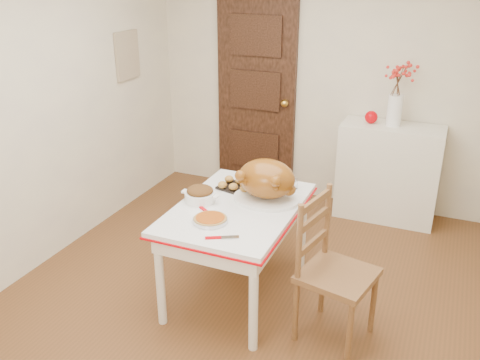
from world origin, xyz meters
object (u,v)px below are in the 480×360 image
at_px(sideboard, 388,172).
at_px(chair_oak, 338,272).
at_px(kitchen_table, 237,251).
at_px(pumpkin_pie, 210,219).
at_px(turkey_platter, 267,181).

distance_m(sideboard, chair_oak, 1.94).
distance_m(sideboard, kitchen_table, 1.93).
height_order(chair_oak, pumpkin_pie, chair_oak).
bearing_deg(pumpkin_pie, chair_oak, 6.71).
distance_m(chair_oak, turkey_platter, 0.82).
bearing_deg(kitchen_table, turkey_platter, 47.28).
bearing_deg(sideboard, chair_oak, -91.00).
xyz_separation_m(sideboard, kitchen_table, (-0.82, -1.75, -0.10)).
bearing_deg(turkey_platter, sideboard, 78.48).
bearing_deg(pumpkin_pie, kitchen_table, 77.37).
bearing_deg(pumpkin_pie, turkey_platter, 64.51).
xyz_separation_m(turkey_platter, pumpkin_pie, (-0.22, -0.47, -0.13)).
relative_size(sideboard, turkey_platter, 1.91).
bearing_deg(kitchen_table, chair_oak, -14.07).
xyz_separation_m(chair_oak, pumpkin_pie, (-0.85, -0.10, 0.26)).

